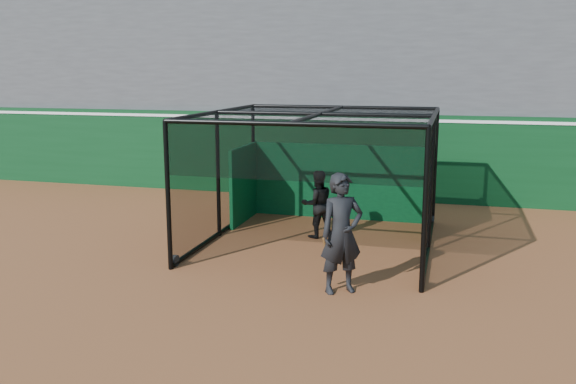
# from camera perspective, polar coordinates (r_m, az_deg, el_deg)

# --- Properties ---
(ground) EXTENTS (120.00, 120.00, 0.00)m
(ground) POSITION_cam_1_polar(r_m,az_deg,el_deg) (10.67, -7.00, -9.22)
(ground) COLOR brown
(ground) RESTS_ON ground
(outfield_wall) EXTENTS (50.00, 0.50, 2.50)m
(outfield_wall) POSITION_cam_1_polar(r_m,az_deg,el_deg) (18.31, 2.97, 3.62)
(outfield_wall) COLOR #0A3717
(outfield_wall) RESTS_ON ground
(grandstand) EXTENTS (50.00, 7.85, 8.95)m
(grandstand) POSITION_cam_1_polar(r_m,az_deg,el_deg) (21.86, 5.23, 13.20)
(grandstand) COLOR #4C4C4F
(grandstand) RESTS_ON ground
(batting_cage) EXTENTS (4.78, 5.13, 2.82)m
(batting_cage) POSITION_cam_1_polar(r_m,az_deg,el_deg) (13.17, 2.99, 1.15)
(batting_cage) COLOR black
(batting_cage) RESTS_ON ground
(batter) EXTENTS (0.94, 0.88, 1.54)m
(batter) POSITION_cam_1_polar(r_m,az_deg,el_deg) (13.76, 2.77, -1.13)
(batter) COLOR black
(batter) RESTS_ON ground
(on_deck_player) EXTENTS (0.90, 0.82, 2.06)m
(on_deck_player) POSITION_cam_1_polar(r_m,az_deg,el_deg) (10.31, 5.03, -3.91)
(on_deck_player) COLOR black
(on_deck_player) RESTS_ON ground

